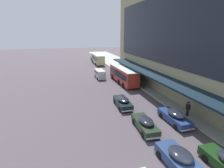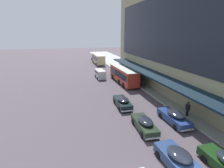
# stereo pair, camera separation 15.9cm
# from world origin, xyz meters

# --- Properties ---
(transit_bus_kerbside_front) EXTENTS (2.90, 11.09, 3.19)m
(transit_bus_kerbside_front) POSITION_xyz_m (4.18, 26.25, 1.83)
(transit_bus_kerbside_front) COLOR #A83022
(transit_bus_kerbside_front) RESTS_ON ground
(transit_bus_kerbside_rear) EXTENTS (2.82, 10.25, 3.23)m
(transit_bus_kerbside_rear) POSITION_xyz_m (3.62, 50.78, 1.86)
(transit_bus_kerbside_rear) COLOR tan
(transit_bus_kerbside_rear) RESTS_ON ground
(sedan_trailing_mid) EXTENTS (2.02, 4.32, 1.54)m
(sedan_trailing_mid) POSITION_xyz_m (0.39, 2.14, 0.77)
(sedan_trailing_mid) COLOR navy
(sedan_trailing_mid) RESTS_ON ground
(sedan_trailing_near) EXTENTS (1.96, 4.91, 1.45)m
(sedan_trailing_near) POSITION_xyz_m (0.01, 14.37, 0.73)
(sedan_trailing_near) COLOR black
(sedan_trailing_near) RESTS_ON ground
(sedan_lead_near) EXTENTS (1.87, 4.42, 1.54)m
(sedan_lead_near) POSITION_xyz_m (3.62, 59.15, 0.76)
(sedan_lead_near) COLOR black
(sedan_lead_near) RESTS_ON ground
(sedan_lead_mid) EXTENTS (1.95, 4.74, 1.47)m
(sedan_lead_mid) POSITION_xyz_m (0.30, 7.81, 0.73)
(sedan_lead_mid) COLOR #233221
(sedan_lead_mid) RESTS_ON ground
(sedan_second_near) EXTENTS (1.84, 4.96, 1.54)m
(sedan_second_near) POSITION_xyz_m (4.31, 8.35, 0.76)
(sedan_second_near) COLOR navy
(sedan_second_near) RESTS_ON ground
(vw_van) EXTENTS (2.02, 4.61, 1.96)m
(vw_van) POSITION_xyz_m (0.27, 31.44, 1.10)
(vw_van) COLOR #B4C3BE
(vw_van) RESTS_ON ground
(pedestrian_at_kerb) EXTENTS (0.36, 0.59, 1.86)m
(pedestrian_at_kerb) POSITION_xyz_m (6.76, 9.18, 1.18)
(pedestrian_at_kerb) COLOR black
(pedestrian_at_kerb) RESTS_ON sidewalk_kerb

